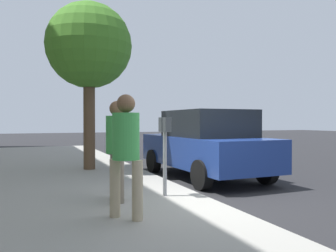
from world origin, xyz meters
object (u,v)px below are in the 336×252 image
(parking_meter, at_px, (165,139))
(street_tree, at_px, (89,47))
(pedestrian_at_meter, at_px, (117,143))
(parked_sedan_near, at_px, (205,144))
(pedestrian_bystander, at_px, (126,146))

(parking_meter, distance_m, street_tree, 4.71)
(pedestrian_at_meter, xyz_separation_m, parked_sedan_near, (2.31, -2.92, -0.23))
(pedestrian_at_meter, height_order, parked_sedan_near, pedestrian_at_meter)
(pedestrian_bystander, relative_size, street_tree, 0.37)
(pedestrian_at_meter, distance_m, parked_sedan_near, 3.73)
(street_tree, bearing_deg, pedestrian_bystander, 176.35)
(parking_meter, height_order, pedestrian_at_meter, pedestrian_at_meter)
(pedestrian_at_meter, relative_size, parked_sedan_near, 0.38)
(parking_meter, distance_m, parked_sedan_near, 3.05)
(pedestrian_bystander, xyz_separation_m, street_tree, (5.13, -0.33, 2.41))
(parked_sedan_near, bearing_deg, pedestrian_at_meter, 128.45)
(pedestrian_at_meter, xyz_separation_m, street_tree, (4.04, -0.19, 2.43))
(street_tree, bearing_deg, parked_sedan_near, -122.41)
(pedestrian_at_meter, xyz_separation_m, pedestrian_bystander, (-1.09, 0.14, 0.02))
(parking_meter, bearing_deg, street_tree, 9.91)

